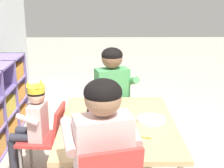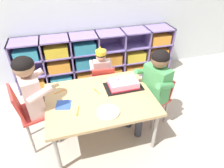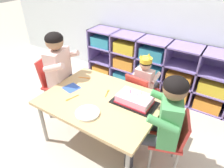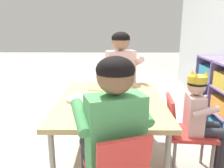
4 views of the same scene
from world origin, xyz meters
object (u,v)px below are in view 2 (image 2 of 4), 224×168
guest_at_table_side (153,84)px  fork_scattered_mid_table (60,91)px  activity_table (100,100)px  fork_beside_plate_stack (97,91)px  birthday_cake_on_tray (123,84)px  paper_plate_stack (108,112)px  fork_near_child_seat (78,111)px  classroom_chair_adult_side (30,111)px  classroom_chair_blue (103,81)px  child_with_crown (101,68)px  classroom_chair_guest_side (157,96)px  adult_helper_seated (38,92)px

guest_at_table_side → fork_scattered_mid_table: bearing=-120.8°
activity_table → fork_beside_plate_stack: bearing=94.5°
birthday_cake_on_tray → guest_at_table_side: bearing=-17.8°
paper_plate_stack → fork_near_child_seat: paper_plate_stack is taller
classroom_chair_adult_side → guest_at_table_side: (1.33, -0.07, 0.13)m
classroom_chair_blue → fork_near_child_seat: classroom_chair_blue is taller
classroom_chair_blue → fork_beside_plate_stack: size_ratio=4.95×
birthday_cake_on_tray → paper_plate_stack: (-0.27, -0.36, -0.03)m
activity_table → fork_near_child_seat: (-0.25, -0.15, 0.04)m
classroom_chair_adult_side → fork_near_child_seat: classroom_chair_adult_side is taller
child_with_crown → guest_at_table_side: guest_at_table_side is taller
fork_beside_plate_stack → classroom_chair_guest_side: bearing=66.0°
adult_helper_seated → fork_near_child_seat: bearing=-141.9°
child_with_crown → guest_at_table_side: size_ratio=0.83×
classroom_chair_blue → fork_beside_plate_stack: classroom_chair_blue is taller
birthday_cake_on_tray → fork_beside_plate_stack: bearing=-179.8°
classroom_chair_guest_side → fork_beside_plate_stack: classroom_chair_guest_side is taller
child_with_crown → fork_beside_plate_stack: size_ratio=6.60×
fork_beside_plate_stack → guest_at_table_side: bearing=62.1°
activity_table → fork_scattered_mid_table: (-0.39, 0.22, 0.04)m
classroom_chair_guest_side → paper_plate_stack: size_ratio=2.85×
child_with_crown → classroom_chair_blue: bearing=90.5°
guest_at_table_side → fork_scattered_mid_table: 1.02m
fork_scattered_mid_table → adult_helper_seated: bearing=6.0°
child_with_crown → classroom_chair_adult_side: (-0.88, -0.58, -0.04)m
birthday_cake_on_tray → fork_near_child_seat: (-0.55, -0.27, -0.03)m
classroom_chair_guest_side → fork_scattered_mid_table: 1.13m
adult_helper_seated → fork_near_child_seat: adult_helper_seated is taller
classroom_chair_guest_side → guest_at_table_side: guest_at_table_side is taller
adult_helper_seated → classroom_chair_guest_side: size_ratio=1.73×
activity_table → classroom_chair_adult_side: bearing=173.5°
guest_at_table_side → fork_beside_plate_stack: bearing=-118.2°
activity_table → fork_beside_plate_stack: fork_beside_plate_stack is taller
birthday_cake_on_tray → paper_plate_stack: size_ratio=1.95×
child_with_crown → guest_at_table_side: bearing=129.3°
adult_helper_seated → guest_at_table_side: size_ratio=1.08×
adult_helper_seated → fork_near_child_seat: size_ratio=7.38×
fork_scattered_mid_table → birthday_cake_on_tray: bearing=149.3°
birthday_cake_on_tray → classroom_chair_adult_side: bearing=-178.1°
paper_plate_stack → fork_near_child_seat: (-0.28, 0.10, -0.01)m
fork_scattered_mid_table → guest_at_table_side: bearing=146.4°
adult_helper_seated → fork_beside_plate_stack: (0.59, 0.00, -0.12)m
activity_table → child_with_crown: size_ratio=1.38×
classroom_chair_blue → fork_scattered_mid_table: size_ratio=4.71×
fork_scattered_mid_table → classroom_chair_guest_side: bearing=149.1°
adult_helper_seated → birthday_cake_on_tray: adult_helper_seated is taller
adult_helper_seated → paper_plate_stack: size_ratio=4.93×
activity_table → fork_near_child_seat: size_ratio=7.78×
classroom_chair_guest_side → birthday_cake_on_tray: bearing=-118.3°
activity_table → fork_near_child_seat: bearing=-149.0°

